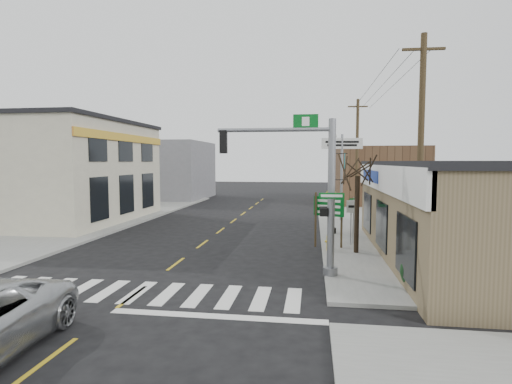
# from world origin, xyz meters

# --- Properties ---
(ground) EXTENTS (140.00, 140.00, 0.00)m
(ground) POSITION_xyz_m (0.00, 0.00, 0.00)
(ground) COLOR black
(ground) RESTS_ON ground
(sidewalk_right) EXTENTS (6.00, 38.00, 0.13)m
(sidewalk_right) POSITION_xyz_m (9.00, 13.00, 0.07)
(sidewalk_right) COLOR gray
(sidewalk_right) RESTS_ON ground
(sidewalk_left) EXTENTS (6.00, 38.00, 0.13)m
(sidewalk_left) POSITION_xyz_m (-9.00, 13.00, 0.07)
(sidewalk_left) COLOR gray
(sidewalk_left) RESTS_ON ground
(center_line) EXTENTS (0.12, 56.00, 0.01)m
(center_line) POSITION_xyz_m (0.00, 8.00, 0.01)
(center_line) COLOR gold
(center_line) RESTS_ON ground
(crosswalk) EXTENTS (11.00, 2.20, 0.01)m
(crosswalk) POSITION_xyz_m (0.00, 0.40, 0.01)
(crosswalk) COLOR silver
(crosswalk) RESTS_ON ground
(left_building) EXTENTS (12.00, 12.00, 6.80)m
(left_building) POSITION_xyz_m (-13.00, 14.00, 3.40)
(left_building) COLOR beige
(left_building) RESTS_ON ground
(bldg_distant_right) EXTENTS (8.00, 10.00, 5.60)m
(bldg_distant_right) POSITION_xyz_m (12.00, 30.00, 2.80)
(bldg_distant_right) COLOR brown
(bldg_distant_right) RESTS_ON ground
(bldg_distant_left) EXTENTS (9.00, 10.00, 6.40)m
(bldg_distant_left) POSITION_xyz_m (-11.00, 32.00, 3.20)
(bldg_distant_left) COLOR slate
(bldg_distant_left) RESTS_ON ground
(traffic_signal_pole) EXTENTS (4.53, 0.37, 5.74)m
(traffic_signal_pole) POSITION_xyz_m (5.52, 2.84, 3.55)
(traffic_signal_pole) COLOR gray
(traffic_signal_pole) RESTS_ON sidewalk_right
(guide_sign) EXTENTS (1.50, 0.13, 2.62)m
(guide_sign) POSITION_xyz_m (6.30, 7.52, 1.84)
(guide_sign) COLOR #453620
(guide_sign) RESTS_ON sidewalk_right
(fire_hydrant) EXTENTS (0.23, 0.23, 0.75)m
(fire_hydrant) POSITION_xyz_m (6.30, 6.82, 0.54)
(fire_hydrant) COLOR gold
(fire_hydrant) RESTS_ON sidewalk_right
(ped_crossing_sign) EXTENTS (1.04, 0.07, 2.68)m
(ped_crossing_sign) POSITION_xyz_m (6.54, 10.56, 1.97)
(ped_crossing_sign) COLOR gray
(ped_crossing_sign) RESTS_ON sidewalk_right
(lamp_post) EXTENTS (0.74, 0.58, 5.66)m
(lamp_post) POSITION_xyz_m (6.77, 11.32, 3.42)
(lamp_post) COLOR black
(lamp_post) RESTS_ON sidewalk_right
(dance_center_sign) EXTENTS (2.79, 0.18, 5.94)m
(dance_center_sign) POSITION_xyz_m (7.50, 16.63, 4.67)
(dance_center_sign) COLOR gray
(dance_center_sign) RESTS_ON sidewalk_right
(bare_tree) EXTENTS (2.58, 2.58, 5.15)m
(bare_tree) POSITION_xyz_m (7.50, 6.62, 4.18)
(bare_tree) COLOR black
(bare_tree) RESTS_ON sidewalk_right
(shrub_front) EXTENTS (1.38, 1.38, 1.03)m
(shrub_front) POSITION_xyz_m (9.08, 1.78, 0.65)
(shrub_front) COLOR #243E1A
(shrub_front) RESTS_ON sidewalk_right
(shrub_back) EXTENTS (1.18, 1.18, 0.88)m
(shrub_back) POSITION_xyz_m (10.36, 8.29, 0.57)
(shrub_back) COLOR black
(shrub_back) RESTS_ON sidewalk_right
(utility_pole_near) EXTENTS (1.52, 0.23, 8.74)m
(utility_pole_near) POSITION_xyz_m (9.50, 4.13, 4.61)
(utility_pole_near) COLOR #4E4025
(utility_pole_near) RESTS_ON sidewalk_right
(utility_pole_far) EXTENTS (1.56, 0.23, 8.95)m
(utility_pole_far) POSITION_xyz_m (8.97, 21.00, 4.72)
(utility_pole_far) COLOR #3B251B
(utility_pole_far) RESTS_ON sidewalk_right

